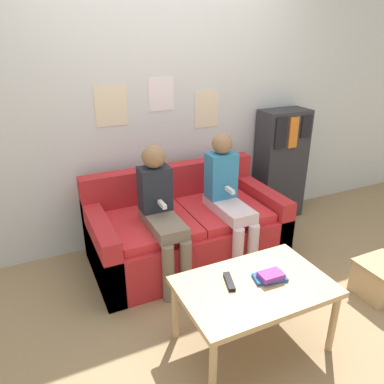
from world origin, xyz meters
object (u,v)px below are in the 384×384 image
couch (185,230)px  person_right (228,196)px  bookshelf (280,165)px  coffee_table (254,291)px  tv_remote (229,281)px  person_left (161,209)px  storage_box (380,279)px

couch → person_right: person_right is taller
bookshelf → coffee_table: bearing=-131.5°
couch → tv_remote: 1.06m
person_left → bookshelf: 1.60m
couch → coffee_table: (-0.04, -1.10, 0.14)m
person_left → tv_remote: size_ratio=6.19×
person_left → couch: bearing=33.7°
storage_box → couch: bearing=135.3°
couch → tv_remote: couch is taller
tv_remote → bookshelf: 1.96m
tv_remote → person_left: bearing=115.1°
person_right → tv_remote: 0.97m
person_left → person_right: bearing=0.0°
tv_remote → couch: bearing=97.9°
person_left → bookshelf: (1.52, 0.52, -0.03)m
tv_remote → storage_box: (1.29, -0.08, -0.33)m
coffee_table → tv_remote: (-0.13, 0.08, 0.06)m
coffee_table → tv_remote: size_ratio=5.23×
coffee_table → person_right: person_right is taller
person_right → tv_remote: bearing=-119.5°
person_left → storage_box: person_left is taller
couch → bookshelf: bearing=15.1°
coffee_table → person_left: size_ratio=0.84×
person_right → bookshelf: (0.93, 0.52, -0.03)m
person_right → bookshelf: bookshelf is taller
person_right → bookshelf: 1.07m
storage_box → person_left: bearing=146.9°
bookshelf → storage_box: size_ratio=3.32×
storage_box → tv_remote: bearing=176.6°
person_right → storage_box: person_right is taller
couch → person_left: size_ratio=1.49×
person_right → storage_box: bearing=-48.3°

